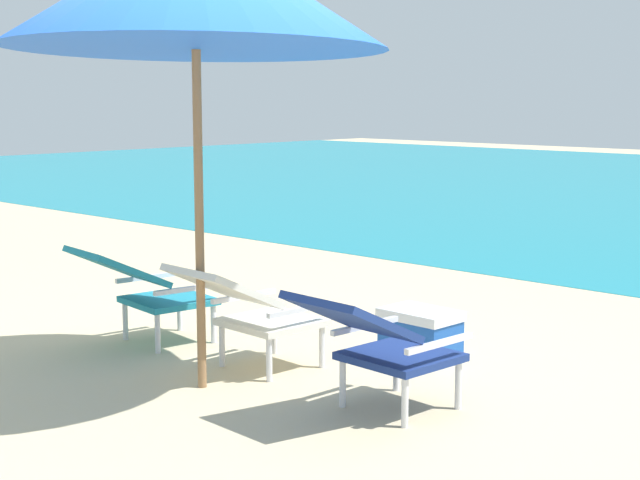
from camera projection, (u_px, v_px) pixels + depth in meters
name	position (u px, v px, depth m)	size (l,w,h in m)	color
ground_plane	(581.00, 284.00, 8.50)	(40.00, 40.00, 0.00)	#CCB78E
lounge_chair_left	(145.00, 285.00, 6.36)	(0.65, 0.94, 0.68)	teal
lounge_chair_center	(249.00, 306.00, 5.73)	(0.58, 0.90, 0.68)	silver
lounge_chair_right	(378.00, 339.00, 4.96)	(0.58, 0.90, 0.68)	navy
cooler_box	(420.00, 334.00, 6.05)	(0.48, 0.33, 0.32)	#194CA5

